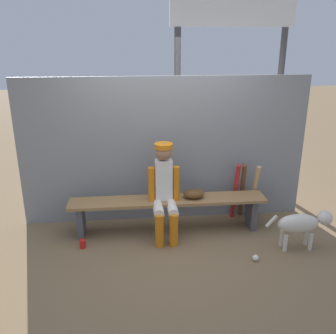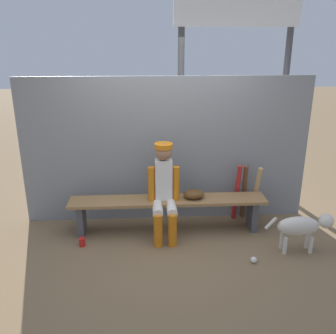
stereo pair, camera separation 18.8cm
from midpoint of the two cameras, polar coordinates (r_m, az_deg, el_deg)
ground_plane at (r=5.14m, az=1.06°, el=-9.75°), size 30.00×30.00×0.00m
chainlink_fence at (r=5.12m, az=0.78°, el=2.49°), size 3.96×0.03×2.03m
dugout_bench at (r=4.97m, az=1.09°, el=-6.02°), size 2.61×0.36×0.47m
player_seated at (r=4.74m, az=0.54°, el=-3.29°), size 0.41×0.55×1.24m
baseball_glove at (r=4.94m, az=5.11°, el=-4.20°), size 0.28×0.20×0.12m
bat_aluminum_red at (r=5.33m, az=11.50°, el=-3.92°), size 0.08×0.22×0.86m
bat_wood_dark at (r=5.40m, az=12.58°, el=-3.76°), size 0.11×0.24×0.84m
bat_wood_tan at (r=5.40m, az=14.26°, el=-3.96°), size 0.11×0.26×0.83m
baseball at (r=4.60m, az=14.22°, el=-13.69°), size 0.07×0.07×0.07m
cup_on_ground at (r=4.87m, az=-11.98°, el=-11.23°), size 0.08×0.08×0.11m
cup_on_bench at (r=4.96m, az=1.37°, el=-4.06°), size 0.08×0.08×0.11m
scoreboard at (r=5.94m, az=12.05°, el=20.05°), size 2.14×0.27×3.73m
dog at (r=4.86m, az=21.08°, el=-8.52°), size 0.84×0.20×0.49m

